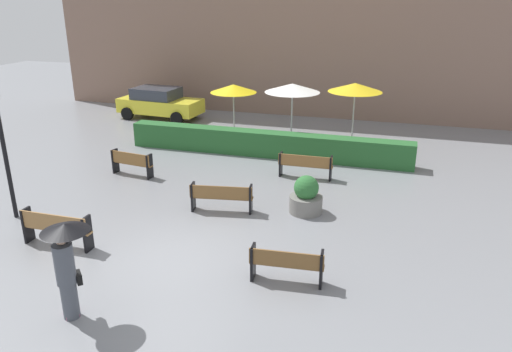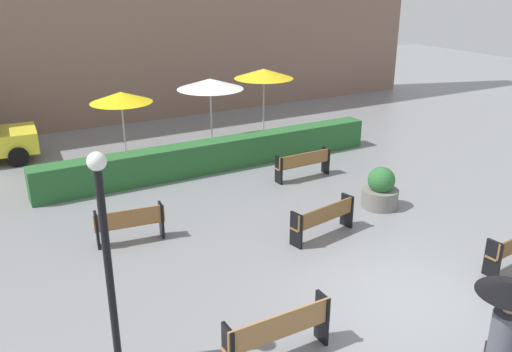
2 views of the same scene
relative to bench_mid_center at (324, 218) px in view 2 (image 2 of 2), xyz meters
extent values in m
plane|color=gray|center=(-0.15, -2.86, -0.50)|extent=(60.00, 60.00, 0.00)
cube|color=brown|center=(-0.01, 0.06, -0.06)|extent=(1.86, 0.58, 0.04)
cube|color=brown|center=(0.02, -0.09, 0.15)|extent=(1.82, 0.35, 0.39)
cube|color=black|center=(-0.85, -0.11, -0.08)|extent=(0.12, 0.38, 0.84)
cube|color=black|center=(0.84, 0.19, -0.08)|extent=(0.12, 0.38, 0.84)
cube|color=#9E7242|center=(-3.23, -3.15, -0.04)|extent=(1.90, 0.26, 0.04)
cube|color=#9E7242|center=(-3.23, -3.29, 0.20)|extent=(1.90, 0.06, 0.44)
cube|color=black|center=(-4.12, -3.18, -0.04)|extent=(0.06, 0.34, 0.92)
cube|color=black|center=(-2.34, -3.16, -0.04)|extent=(0.06, 0.34, 0.92)
cube|color=olive|center=(1.77, 3.55, -0.05)|extent=(1.88, 0.29, 0.04)
cube|color=olive|center=(1.78, 3.41, 0.16)|extent=(1.88, 0.08, 0.38)
cube|color=black|center=(0.90, 3.51, -0.08)|extent=(0.07, 0.35, 0.85)
cube|color=black|center=(2.65, 3.55, -0.08)|extent=(0.07, 0.35, 0.85)
cube|color=olive|center=(-4.10, 2.02, -0.07)|extent=(1.62, 0.42, 0.04)
cube|color=olive|center=(-4.12, 1.89, 0.16)|extent=(1.60, 0.25, 0.41)
cube|color=black|center=(-4.84, 2.10, -0.07)|extent=(0.10, 0.33, 0.86)
cube|color=black|center=(-3.37, 1.91, -0.07)|extent=(0.10, 0.33, 0.86)
cube|color=black|center=(1.96, -3.19, -0.09)|extent=(0.09, 0.36, 0.82)
cylinder|color=#4C515B|center=(-1.07, -5.60, 0.69)|extent=(0.38, 0.38, 0.84)
sphere|color=tan|center=(-1.07, -5.60, 1.22)|extent=(0.21, 0.21, 0.21)
cube|color=black|center=(-0.93, -5.43, 0.33)|extent=(0.27, 0.27, 0.22)
cylinder|color=black|center=(-1.00, -5.53, 0.99)|extent=(0.02, 0.02, 0.90)
cone|color=black|center=(-1.00, -5.53, 1.44)|extent=(0.92, 0.92, 0.16)
cylinder|color=slate|center=(2.37, 0.69, -0.25)|extent=(0.97, 0.97, 0.50)
sphere|color=#2D6B33|center=(2.37, 0.69, 0.27)|extent=(0.73, 0.73, 0.73)
cylinder|color=black|center=(-5.54, -2.06, 1.18)|extent=(0.12, 0.12, 3.36)
sphere|color=white|center=(-5.54, -2.06, 2.98)|extent=(0.28, 0.28, 0.28)
cylinder|color=silver|center=(-2.44, 8.05, 0.56)|extent=(0.06, 0.06, 2.12)
cone|color=yellow|center=(-2.44, 8.05, 1.62)|extent=(2.05, 2.05, 0.35)
cylinder|color=silver|center=(0.41, 7.21, 0.72)|extent=(0.06, 0.06, 2.44)
cone|color=white|center=(0.41, 7.21, 1.94)|extent=(2.27, 2.27, 0.35)
cylinder|color=silver|center=(2.87, 7.84, 0.74)|extent=(0.06, 0.06, 2.48)
cone|color=yellow|center=(2.87, 7.84, 1.98)|extent=(2.20, 2.20, 0.35)
cube|color=#28602D|center=(-0.22, 5.54, -0.01)|extent=(11.30, 0.70, 0.97)
cylinder|color=black|center=(-5.60, 10.74, -0.18)|extent=(0.65, 0.27, 0.64)
cylinder|color=black|center=(-5.72, 8.99, -0.18)|extent=(0.65, 0.27, 0.64)
camera|label=1|loc=(4.84, -12.43, 5.55)|focal=34.67mm
camera|label=2|loc=(-7.03, -9.25, 5.41)|focal=37.51mm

